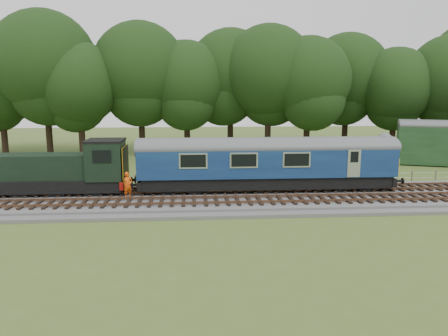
{
  "coord_description": "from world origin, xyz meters",
  "views": [
    {
      "loc": [
        -3.54,
        -28.77,
        7.43
      ],
      "look_at": [
        -1.4,
        1.4,
        2.0
      ],
      "focal_mm": 35.0,
      "sensor_mm": 36.0,
      "label": 1
    }
  ],
  "objects": [
    {
      "name": "ground",
      "position": [
        0.0,
        0.0,
        0.0
      ],
      "size": [
        120.0,
        120.0,
        0.0
      ],
      "primitive_type": "plane",
      "color": "#496324",
      "rests_on": "ground"
    },
    {
      "name": "tree_line",
      "position": [
        0.0,
        22.0,
        0.0
      ],
      "size": [
        70.0,
        8.0,
        18.0
      ],
      "primitive_type": null,
      "color": "black",
      "rests_on": "ground"
    },
    {
      "name": "worker",
      "position": [
        -7.88,
        -0.22,
        1.23
      ],
      "size": [
        0.76,
        0.74,
        1.76
      ],
      "primitive_type": "imported",
      "rotation": [
        0.0,
        0.0,
        0.73
      ],
      "color": "#F7540D",
      "rests_on": "ballast"
    },
    {
      "name": "dmu_railcar",
      "position": [
        1.65,
        1.4,
        2.61
      ],
      "size": [
        18.05,
        2.86,
        3.88
      ],
      "color": "black",
      "rests_on": "ground"
    },
    {
      "name": "ballast",
      "position": [
        0.0,
        0.0,
        0.17
      ],
      "size": [
        70.0,
        7.0,
        0.35
      ],
      "primitive_type": "cube",
      "color": "#4C4C4F",
      "rests_on": "ground"
    },
    {
      "name": "fence",
      "position": [
        0.0,
        4.5,
        0.0
      ],
      "size": [
        64.0,
        0.12,
        1.0
      ],
      "primitive_type": null,
      "color": "#6B6054",
      "rests_on": "ground"
    },
    {
      "name": "shunter_loco",
      "position": [
        -12.28,
        1.4,
        1.97
      ],
      "size": [
        8.91,
        2.6,
        3.38
      ],
      "color": "black",
      "rests_on": "ground"
    },
    {
      "name": "track_south",
      "position": [
        0.0,
        -1.6,
        0.42
      ],
      "size": [
        67.2,
        2.4,
        0.21
      ],
      "color": "black",
      "rests_on": "ballast"
    },
    {
      "name": "track_north",
      "position": [
        0.0,
        1.4,
        0.42
      ],
      "size": [
        67.2,
        2.4,
        0.21
      ],
      "color": "black",
      "rests_on": "ballast"
    }
  ]
}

